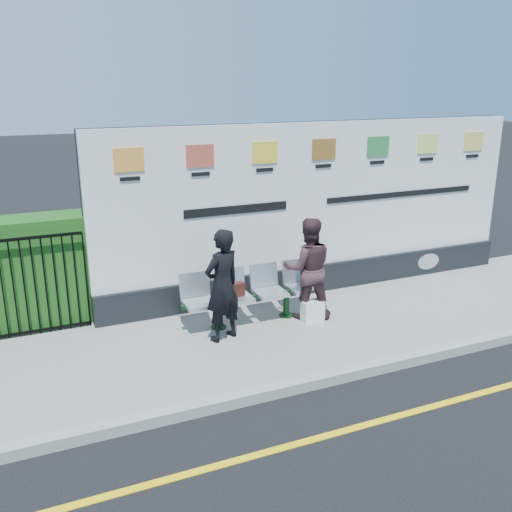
{
  "coord_description": "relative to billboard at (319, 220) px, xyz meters",
  "views": [
    {
      "loc": [
        -4.46,
        -4.69,
        3.8
      ],
      "look_at": [
        -1.16,
        2.83,
        1.25
      ],
      "focal_mm": 40.0,
      "sensor_mm": 36.0,
      "label": 1
    }
  ],
  "objects": [
    {
      "name": "bench",
      "position": [
        -1.66,
        -0.88,
        -1.06
      ],
      "size": [
        2.23,
        0.6,
        0.48
      ],
      "primitive_type": null,
      "rotation": [
        0.0,
        0.0,
        -0.01
      ],
      "color": "#B0B6B9",
      "rests_on": "pavement"
    },
    {
      "name": "billboard",
      "position": [
        0.0,
        0.0,
        0.0
      ],
      "size": [
        8.0,
        0.3,
        3.0
      ],
      "color": "black",
      "rests_on": "pavement"
    },
    {
      "name": "handbag_brown",
      "position": [
        -1.95,
        -0.88,
        -0.72
      ],
      "size": [
        0.29,
        0.16,
        0.21
      ],
      "primitive_type": "cube",
      "rotation": [
        0.0,
        0.0,
        0.15
      ],
      "color": "black",
      "rests_on": "bench"
    },
    {
      "name": "ground",
      "position": [
        -0.5,
        -3.85,
        -1.42
      ],
      "size": [
        80.0,
        80.0,
        0.0
      ],
      "primitive_type": "plane",
      "color": "black"
    },
    {
      "name": "railing",
      "position": [
        -5.08,
        -0.0,
        -0.53
      ],
      "size": [
        2.05,
        0.06,
        1.54
      ],
      "primitive_type": null,
      "color": "black",
      "rests_on": "pavement"
    },
    {
      "name": "hedge",
      "position": [
        -5.08,
        0.45,
        -0.45
      ],
      "size": [
        2.35,
        0.7,
        1.7
      ],
      "primitive_type": "cube",
      "color": "#1D5218",
      "rests_on": "pavement"
    },
    {
      "name": "woman_right",
      "position": [
        -0.78,
        -1.05,
        -0.48
      ],
      "size": [
        0.95,
        0.84,
        1.64
      ],
      "primitive_type": "imported",
      "rotation": [
        0.0,
        0.0,
        2.83
      ],
      "color": "#392529",
      "rests_on": "pavement"
    },
    {
      "name": "pavement",
      "position": [
        -0.5,
        -1.35,
        -1.36
      ],
      "size": [
        14.0,
        3.0,
        0.12
      ],
      "primitive_type": "cube",
      "color": "gray",
      "rests_on": "ground"
    },
    {
      "name": "carrier_bag_white",
      "position": [
        -0.78,
        -1.24,
        -1.13
      ],
      "size": [
        0.34,
        0.2,
        0.34
      ],
      "primitive_type": "cube",
      "color": "silver",
      "rests_on": "pavement"
    },
    {
      "name": "kerb",
      "position": [
        -0.5,
        -2.85,
        -1.35
      ],
      "size": [
        14.0,
        0.18,
        0.14
      ],
      "primitive_type": "cube",
      "color": "gray",
      "rests_on": "ground"
    },
    {
      "name": "woman_left",
      "position": [
        -2.31,
        -1.27,
        -0.46
      ],
      "size": [
        0.72,
        0.59,
        1.68
      ],
      "primitive_type": "imported",
      "rotation": [
        0.0,
        0.0,
        3.51
      ],
      "color": "black",
      "rests_on": "pavement"
    },
    {
      "name": "yellow_line",
      "position": [
        -0.5,
        -3.85,
        -1.42
      ],
      "size": [
        14.0,
        0.1,
        0.01
      ],
      "primitive_type": "cube",
      "color": "yellow",
      "rests_on": "ground"
    }
  ]
}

